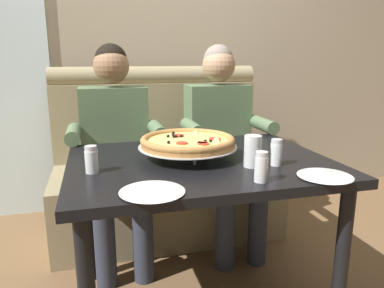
{
  "coord_description": "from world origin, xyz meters",
  "views": [
    {
      "loc": [
        -0.44,
        -1.51,
        1.2
      ],
      "look_at": [
        -0.03,
        0.01,
        0.82
      ],
      "focal_mm": 34.1,
      "sensor_mm": 36.0,
      "label": 1
    }
  ],
  "objects_px": {
    "pizza": "(188,142)",
    "plate_near_left": "(325,175)",
    "shaker_parmesan": "(261,169)",
    "patio_chair": "(8,133)",
    "plate_near_right": "(152,190)",
    "diner_left": "(116,141)",
    "diner_right": "(222,135)",
    "shaker_pepper_flakes": "(276,154)",
    "shaker_oregano": "(92,161)",
    "drinking_glass": "(253,153)",
    "booth_bench": "(164,173)",
    "dining_table": "(200,180)"
  },
  "relations": [
    {
      "from": "shaker_parmesan",
      "to": "plate_near_right",
      "type": "distance_m",
      "value": 0.41
    },
    {
      "from": "diner_right",
      "to": "plate_near_left",
      "type": "bearing_deg",
      "value": -86.58
    },
    {
      "from": "shaker_pepper_flakes",
      "to": "booth_bench",
      "type": "bearing_deg",
      "value": 105.0
    },
    {
      "from": "diner_right",
      "to": "plate_near_left",
      "type": "relative_size",
      "value": 6.06
    },
    {
      "from": "shaker_oregano",
      "to": "plate_near_right",
      "type": "xyz_separation_m",
      "value": [
        0.2,
        -0.28,
        -0.04
      ]
    },
    {
      "from": "dining_table",
      "to": "shaker_oregano",
      "type": "height_order",
      "value": "shaker_oregano"
    },
    {
      "from": "plate_near_left",
      "to": "shaker_pepper_flakes",
      "type": "bearing_deg",
      "value": 118.69
    },
    {
      "from": "plate_near_right",
      "to": "diner_left",
      "type": "bearing_deg",
      "value": 93.62
    },
    {
      "from": "diner_right",
      "to": "plate_near_left",
      "type": "distance_m",
      "value": 1.0
    },
    {
      "from": "pizza",
      "to": "plate_near_left",
      "type": "bearing_deg",
      "value": -43.18
    },
    {
      "from": "diner_right",
      "to": "shaker_oregano",
      "type": "height_order",
      "value": "diner_right"
    },
    {
      "from": "booth_bench",
      "to": "plate_near_left",
      "type": "height_order",
      "value": "booth_bench"
    },
    {
      "from": "diner_left",
      "to": "patio_chair",
      "type": "xyz_separation_m",
      "value": [
        -0.89,
        1.41,
        -0.19
      ]
    },
    {
      "from": "pizza",
      "to": "diner_left",
      "type": "bearing_deg",
      "value": 116.24
    },
    {
      "from": "shaker_oregano",
      "to": "shaker_parmesan",
      "type": "xyz_separation_m",
      "value": [
        0.6,
        -0.27,
        0.0
      ]
    },
    {
      "from": "shaker_oregano",
      "to": "shaker_parmesan",
      "type": "bearing_deg",
      "value": -24.34
    },
    {
      "from": "pizza",
      "to": "drinking_glass",
      "type": "height_order",
      "value": "drinking_glass"
    },
    {
      "from": "diner_left",
      "to": "drinking_glass",
      "type": "relative_size",
      "value": 9.58
    },
    {
      "from": "shaker_parmesan",
      "to": "patio_chair",
      "type": "xyz_separation_m",
      "value": [
        -1.36,
        2.39,
        -0.27
      ]
    },
    {
      "from": "diner_right",
      "to": "plate_near_right",
      "type": "relative_size",
      "value": 5.65
    },
    {
      "from": "patio_chair",
      "to": "shaker_oregano",
      "type": "bearing_deg",
      "value": -70.45
    },
    {
      "from": "booth_bench",
      "to": "diner_left",
      "type": "xyz_separation_m",
      "value": [
        -0.33,
        -0.27,
        0.31
      ]
    },
    {
      "from": "booth_bench",
      "to": "dining_table",
      "type": "distance_m",
      "value": 0.94
    },
    {
      "from": "shaker_parmesan",
      "to": "dining_table",
      "type": "bearing_deg",
      "value": 111.35
    },
    {
      "from": "booth_bench",
      "to": "shaker_parmesan",
      "type": "relative_size",
      "value": 12.99
    },
    {
      "from": "drinking_glass",
      "to": "shaker_parmesan",
      "type": "bearing_deg",
      "value": -104.73
    },
    {
      "from": "diner_left",
      "to": "shaker_oregano",
      "type": "bearing_deg",
      "value": -100.62
    },
    {
      "from": "booth_bench",
      "to": "drinking_glass",
      "type": "distance_m",
      "value": 1.15
    },
    {
      "from": "shaker_parmesan",
      "to": "patio_chair",
      "type": "bearing_deg",
      "value": 119.52
    },
    {
      "from": "shaker_pepper_flakes",
      "to": "plate_near_left",
      "type": "xyz_separation_m",
      "value": [
        0.11,
        -0.2,
        -0.04
      ]
    },
    {
      "from": "shaker_parmesan",
      "to": "plate_near_left",
      "type": "relative_size",
      "value": 0.54
    },
    {
      "from": "plate_near_left",
      "to": "diner_left",
      "type": "bearing_deg",
      "value": 126.03
    },
    {
      "from": "diner_left",
      "to": "plate_near_right",
      "type": "distance_m",
      "value": 1.0
    },
    {
      "from": "shaker_pepper_flakes",
      "to": "shaker_parmesan",
      "type": "bearing_deg",
      "value": -130.88
    },
    {
      "from": "plate_near_left",
      "to": "diner_right",
      "type": "bearing_deg",
      "value": 93.42
    },
    {
      "from": "drinking_glass",
      "to": "plate_near_left",
      "type": "bearing_deg",
      "value": -43.92
    },
    {
      "from": "pizza",
      "to": "patio_chair",
      "type": "relative_size",
      "value": 0.52
    },
    {
      "from": "dining_table",
      "to": "patio_chair",
      "type": "xyz_separation_m",
      "value": [
        -1.22,
        2.05,
        -0.13
      ]
    },
    {
      "from": "booth_bench",
      "to": "plate_near_left",
      "type": "xyz_separation_m",
      "value": [
        0.39,
        -1.27,
        0.36
      ]
    },
    {
      "from": "booth_bench",
      "to": "diner_right",
      "type": "distance_m",
      "value": 0.53
    },
    {
      "from": "plate_near_right",
      "to": "shaker_pepper_flakes",
      "type": "bearing_deg",
      "value": 18.58
    },
    {
      "from": "diner_left",
      "to": "pizza",
      "type": "xyz_separation_m",
      "value": [
        0.29,
        -0.59,
        0.11
      ]
    },
    {
      "from": "diner_left",
      "to": "shaker_parmesan",
      "type": "height_order",
      "value": "diner_left"
    },
    {
      "from": "diner_left",
      "to": "diner_right",
      "type": "height_order",
      "value": "same"
    },
    {
      "from": "diner_right",
      "to": "shaker_pepper_flakes",
      "type": "distance_m",
      "value": 0.81
    },
    {
      "from": "diner_right",
      "to": "shaker_oregano",
      "type": "relative_size",
      "value": 11.61
    },
    {
      "from": "patio_chair",
      "to": "diner_left",
      "type": "bearing_deg",
      "value": -57.84
    },
    {
      "from": "diner_left",
      "to": "plate_near_left",
      "type": "bearing_deg",
      "value": -53.97
    },
    {
      "from": "patio_chair",
      "to": "diner_right",
      "type": "bearing_deg",
      "value": -42.2
    },
    {
      "from": "shaker_oregano",
      "to": "plate_near_left",
      "type": "bearing_deg",
      "value": -18.62
    }
  ]
}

